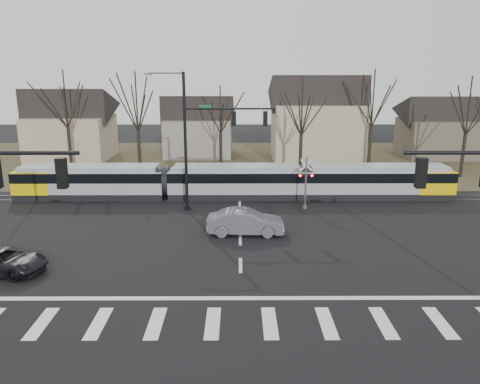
{
  "coord_description": "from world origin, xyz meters",
  "views": [
    {
      "loc": [
        -0.12,
        -21.62,
        10.32
      ],
      "look_at": [
        0.0,
        9.0,
        2.3
      ],
      "focal_mm": 35.0,
      "sensor_mm": 36.0,
      "label": 1
    }
  ],
  "objects_px": {
    "tram": "(235,180)",
    "rail_crossing_signal": "(306,185)",
    "suv": "(3,261)",
    "sedan": "(245,222)"
  },
  "relations": [
    {
      "from": "tram",
      "to": "suv",
      "type": "distance_m",
      "value": 19.13
    },
    {
      "from": "rail_crossing_signal",
      "to": "tram",
      "type": "bearing_deg",
      "value": 149.28
    },
    {
      "from": "sedan",
      "to": "suv",
      "type": "bearing_deg",
      "value": 116.22
    },
    {
      "from": "tram",
      "to": "sedan",
      "type": "xyz_separation_m",
      "value": [
        0.74,
        -8.97,
        -0.67
      ]
    },
    {
      "from": "rail_crossing_signal",
      "to": "suv",
      "type": "bearing_deg",
      "value": -146.36
    },
    {
      "from": "sedan",
      "to": "tram",
      "type": "bearing_deg",
      "value": 6.39
    },
    {
      "from": "sedan",
      "to": "suv",
      "type": "relative_size",
      "value": 1.01
    },
    {
      "from": "suv",
      "to": "rail_crossing_signal",
      "type": "bearing_deg",
      "value": -44.45
    },
    {
      "from": "tram",
      "to": "rail_crossing_signal",
      "type": "bearing_deg",
      "value": -30.72
    },
    {
      "from": "sedan",
      "to": "rail_crossing_signal",
      "type": "xyz_separation_m",
      "value": [
        4.65,
        5.76,
        1.07
      ]
    }
  ]
}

